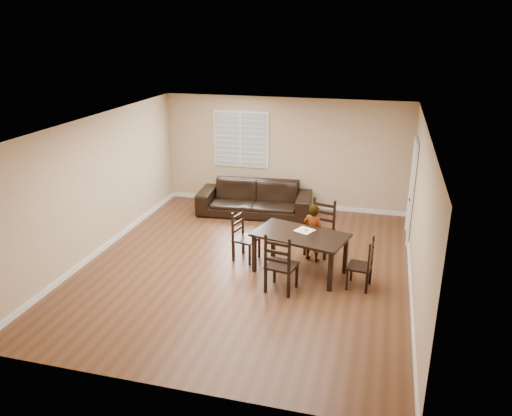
% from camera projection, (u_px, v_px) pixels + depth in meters
% --- Properties ---
extents(ground, '(7.00, 7.00, 0.00)m').
position_uv_depth(ground, '(246.00, 266.00, 9.43)').
color(ground, '#58321E').
rests_on(ground, ground).
extents(room, '(6.04, 7.04, 2.72)m').
position_uv_depth(room, '(250.00, 172.00, 8.97)').
color(room, tan).
rests_on(room, ground).
extents(dining_table, '(1.81, 1.30, 0.77)m').
position_uv_depth(dining_table, '(300.00, 238.00, 8.97)').
color(dining_table, black).
rests_on(dining_table, ground).
extents(chair_near, '(0.59, 0.57, 1.09)m').
position_uv_depth(chair_near, '(322.00, 228.00, 9.89)').
color(chair_near, black).
rests_on(chair_near, ground).
extents(chair_far, '(0.55, 0.53, 1.07)m').
position_uv_depth(chair_far, '(279.00, 267.00, 8.31)').
color(chair_far, black).
rests_on(chair_far, ground).
extents(chair_left, '(0.51, 0.53, 0.99)m').
position_uv_depth(chair_left, '(241.00, 237.00, 9.61)').
color(chair_left, black).
rests_on(chair_left, ground).
extents(chair_right, '(0.43, 0.46, 0.91)m').
position_uv_depth(chair_right, '(366.00, 266.00, 8.50)').
color(chair_right, black).
rests_on(chair_right, ground).
extents(child, '(0.49, 0.40, 1.14)m').
position_uv_depth(child, '(313.00, 233.00, 9.49)').
color(child, gray).
rests_on(child, ground).
extents(napkin, '(0.40, 0.40, 0.00)m').
position_uv_depth(napkin, '(305.00, 230.00, 9.09)').
color(napkin, beige).
rests_on(napkin, dining_table).
extents(donut, '(0.09, 0.09, 0.03)m').
position_uv_depth(donut, '(306.00, 230.00, 9.07)').
color(donut, gold).
rests_on(donut, napkin).
extents(sofa, '(2.75, 1.25, 0.78)m').
position_uv_depth(sofa, '(255.00, 198.00, 11.92)').
color(sofa, black).
rests_on(sofa, ground).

